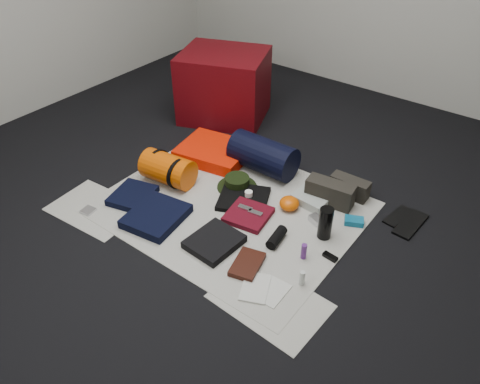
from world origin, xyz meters
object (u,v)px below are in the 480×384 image
Objects in this scene: sleeping_pad at (214,152)px; red_cabinet at (224,86)px; stuff_sack at (168,169)px; compact_camera at (317,220)px; paperback_book at (247,264)px; navy_duffel at (263,155)px; water_bottle at (325,223)px.

red_cabinet is at bearing 121.87° from sleeping_pad.
stuff_sack reaches higher than compact_camera.
compact_camera is at bearing 12.62° from stuff_sack.
compact_camera is 0.45× the size of paperback_book.
paperback_book is at bearing -60.33° from navy_duffel.
water_bottle reaches higher than compact_camera.
red_cabinet reaches higher than water_bottle.
red_cabinet is 3.24× the size of water_bottle.
navy_duffel reaches higher than compact_camera.
stuff_sack is at bearing -148.10° from compact_camera.
navy_duffel is at bearing 105.41° from paperback_book.
water_bottle is at bearing -27.51° from navy_duffel.
stuff_sack reaches higher than water_bottle.
stuff_sack is at bearing 146.01° from paperback_book.
paperback_book is at bearing -19.68° from stuff_sack.
red_cabinet reaches higher than compact_camera.
compact_camera is (1.05, 0.24, -0.09)m from stuff_sack.
paperback_book is at bearing -114.69° from water_bottle.
water_bottle is (1.10, -0.29, 0.06)m from sleeping_pad.
stuff_sack is 0.99m from paperback_book.
red_cabinet is 1.42× the size of navy_duffel.
sleeping_pad is (0.36, -0.57, -0.23)m from red_cabinet.
red_cabinet reaches higher than navy_duffel.
stuff_sack is at bearing -172.51° from water_bottle.
stuff_sack is (-0.05, -0.44, 0.06)m from sleeping_pad.
water_bottle is 0.15m from compact_camera.
sleeping_pad is at bearing -168.76° from navy_duffel.
red_cabinet is 1.85m from paperback_book.
sleeping_pad is 1.14m from water_bottle.
paperback_book is (0.49, -0.85, -0.11)m from navy_duffel.
sleeping_pad is 2.38× the size of water_bottle.
navy_duffel reaches higher than paperback_book.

